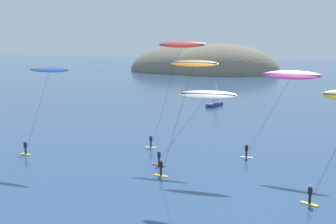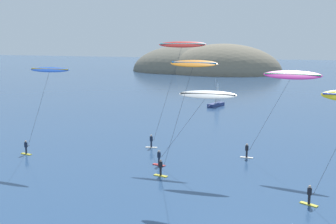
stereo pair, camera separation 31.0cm
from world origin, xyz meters
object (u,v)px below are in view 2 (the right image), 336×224
Objects in this scene: sailboat_near at (215,104)px; kitesurfer_orange at (191,73)px; kitesurfer_white at (204,99)px; kitesurfer_red at (180,52)px; kitesurfer_blue at (47,78)px; kitesurfer_magenta at (289,80)px.

kitesurfer_orange is (10.34, -46.46, 9.93)m from sailboat_near.
kitesurfer_white is 5.21m from kitesurfer_orange.
kitesurfer_white is at bearing -51.82° from kitesurfer_red.
sailboat_near is at bearing 102.55° from kitesurfer_orange.
kitesurfer_white is (10.42, -42.22, 6.92)m from sailboat_near.
kitesurfer_red reaches higher than kitesurfer_blue.
sailboat_near is 41.84m from kitesurfer_magenta.
kitesurfer_blue reaches higher than sailboat_near.
kitesurfer_red is at bearing 175.71° from kitesurfer_magenta.
kitesurfer_blue reaches higher than kitesurfer_white.
kitesurfer_white is at bearing -76.14° from sailboat_near.
kitesurfer_magenta is at bearing 35.46° from kitesurfer_white.
sailboat_near is 0.57× the size of kitesurfer_magenta.
kitesurfer_blue is (-17.96, -2.23, 1.78)m from kitesurfer_white.
kitesurfer_orange is at bearing -77.45° from sailboat_near.
kitesurfer_white is 0.77× the size of kitesurfer_orange.
kitesurfer_magenta is 0.88× the size of kitesurfer_orange.
kitesurfer_magenta is at bearing 51.15° from kitesurfer_orange.
sailboat_near is 0.56× the size of kitesurfer_blue.
kitesurfer_blue is (-17.89, 2.01, -1.24)m from kitesurfer_orange.
kitesurfer_orange is at bearing -91.01° from kitesurfer_white.
kitesurfer_orange is (-0.08, -4.24, 3.02)m from kitesurfer_white.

